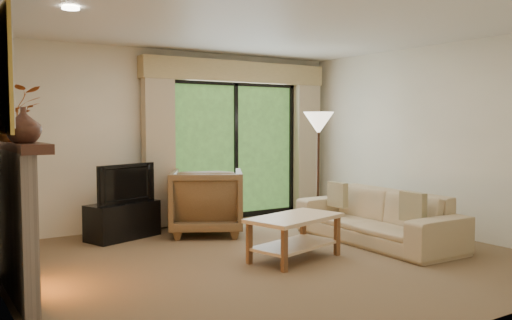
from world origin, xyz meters
TOP-DOWN VIEW (x-y plane):
  - floor at (0.00, 0.00)m, footprint 5.50×5.50m
  - ceiling at (0.00, 0.00)m, footprint 5.50×5.50m
  - wall_back at (0.00, 2.50)m, footprint 5.00×0.00m
  - wall_front at (0.00, -2.50)m, footprint 5.00×0.00m
  - wall_left at (-2.75, 0.00)m, footprint 0.00×5.00m
  - wall_right at (2.75, 0.00)m, footprint 0.00×5.00m
  - fireplace at (-2.63, 0.20)m, footprint 0.24×1.70m
  - sliding_door at (1.00, 2.45)m, footprint 2.26×0.10m
  - curtain_left at (-0.35, 2.34)m, footprint 0.45×0.18m
  - curtain_right at (2.35, 2.34)m, footprint 0.45×0.18m
  - cornice at (1.00, 2.36)m, footprint 3.20×0.24m
  - media_console at (-1.03, 1.95)m, footprint 1.04×0.72m
  - tv at (-1.03, 1.95)m, footprint 0.89×0.41m
  - armchair at (0.05, 1.62)m, footprint 1.32×1.33m
  - sofa at (1.61, -0.05)m, footprint 0.94×2.29m
  - pillow_near at (1.53, -0.70)m, footprint 0.10×0.35m
  - pillow_far at (1.53, 0.61)m, footprint 0.10×0.34m
  - coffee_table at (0.21, -0.17)m, footprint 1.21×0.86m
  - floor_lamp at (1.71, 1.24)m, footprint 0.56×0.56m
  - vase at (-2.61, -0.31)m, footprint 0.31×0.31m
  - branches at (-2.61, 0.13)m, footprint 0.49×0.45m

SIDE VIEW (x-z plane):
  - floor at x=0.00m, z-range 0.00..0.00m
  - media_console at x=-1.03m, z-range 0.00..0.48m
  - coffee_table at x=0.21m, z-range 0.00..0.49m
  - sofa at x=1.61m, z-range 0.00..0.66m
  - armchair at x=0.05m, z-range 0.00..0.90m
  - pillow_far at x=1.53m, z-range 0.38..0.72m
  - pillow_near at x=1.53m, z-range 0.38..0.72m
  - fireplace at x=-2.63m, z-range 0.00..1.37m
  - tv at x=-1.03m, z-range 0.48..0.99m
  - floor_lamp at x=1.71m, z-range 0.00..1.69m
  - sliding_door at x=1.00m, z-range 0.02..2.18m
  - curtain_left at x=-0.35m, z-range 0.02..2.38m
  - curtain_right at x=2.35m, z-range 0.02..2.38m
  - wall_back at x=0.00m, z-range -1.20..3.80m
  - wall_front at x=0.00m, z-range -1.20..3.80m
  - wall_left at x=-2.75m, z-range -1.20..3.80m
  - wall_right at x=2.75m, z-range -1.20..3.80m
  - vase at x=-2.61m, z-range 1.37..1.66m
  - branches at x=-2.61m, z-range 1.37..1.85m
  - cornice at x=1.00m, z-range 2.16..2.48m
  - ceiling at x=0.00m, z-range 2.60..2.60m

